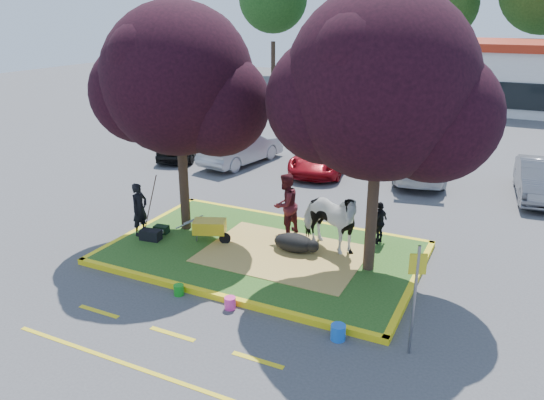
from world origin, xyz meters
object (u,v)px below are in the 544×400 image
at_px(bucket_pink, 230,303).
at_px(calf, 294,243).
at_px(cow, 328,220).
at_px(handler, 140,209).
at_px(car_black, 183,142).
at_px(bucket_blue, 338,332).
at_px(bucket_green, 179,290).
at_px(wheelbarrow, 210,227).
at_px(car_silver, 241,148).
at_px(sign_post, 415,289).

bearing_deg(bucket_pink, calf, 85.97).
relative_size(cow, bucket_pink, 7.43).
xyz_separation_m(handler, car_black, (-4.29, 8.27, -0.25)).
height_order(bucket_blue, car_black, car_black).
bearing_deg(handler, bucket_green, -124.19).
relative_size(handler, wheelbarrow, 0.96).
xyz_separation_m(bucket_pink, car_silver, (-5.58, 10.63, 0.57)).
relative_size(handler, bucket_green, 6.04).
bearing_deg(bucket_blue, handler, 161.52).
xyz_separation_m(calf, bucket_blue, (2.36, -3.17, -0.23)).
relative_size(handler, sign_post, 0.67).
bearing_deg(calf, handler, -149.18).
xyz_separation_m(wheelbarrow, bucket_pink, (2.22, -2.71, -0.43)).
xyz_separation_m(sign_post, car_silver, (-9.57, 10.53, -0.71)).
xyz_separation_m(handler, car_silver, (-1.30, 8.41, -0.22)).
bearing_deg(car_silver, car_black, 12.32).
relative_size(bucket_green, car_silver, 0.06).
relative_size(cow, sign_post, 0.90).
relative_size(calf, bucket_green, 4.47).
height_order(bucket_green, car_black, car_black).
bearing_deg(calf, sign_post, -18.75).
distance_m(calf, handler, 4.61).
relative_size(handler, car_silver, 0.36).
bearing_deg(bucket_green, car_black, 124.35).
distance_m(calf, bucket_green, 3.51).
bearing_deg(car_silver, bucket_green, 121.21).
height_order(bucket_pink, bucket_blue, bucket_blue).
relative_size(bucket_green, bucket_pink, 0.92).
height_order(bucket_green, bucket_blue, bucket_blue).
relative_size(handler, car_black, 0.39).
relative_size(calf, bucket_pink, 4.12).
relative_size(sign_post, bucket_pink, 8.28).
xyz_separation_m(bucket_green, car_silver, (-4.18, 10.63, 0.58)).
height_order(handler, bucket_pink, handler).
bearing_deg(car_silver, bucket_blue, 137.06).
height_order(cow, wheelbarrow, cow).
height_order(wheelbarrow, sign_post, sign_post).
bearing_deg(car_black, cow, -55.22).
distance_m(calf, car_black, 11.49).
height_order(calf, bucket_green, calf).
height_order(handler, car_silver, handler).
distance_m(car_black, car_silver, 2.99).
bearing_deg(handler, cow, -71.98).
xyz_separation_m(calf, bucket_green, (-1.61, -3.10, -0.27)).
bearing_deg(handler, sign_post, -100.94).
height_order(handler, bucket_blue, handler).
bearing_deg(cow, bucket_pink, -176.01).
xyz_separation_m(cow, bucket_blue, (1.59, -3.66, -0.86)).
relative_size(sign_post, car_black, 0.58).
bearing_deg(handler, bucket_blue, -105.02).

